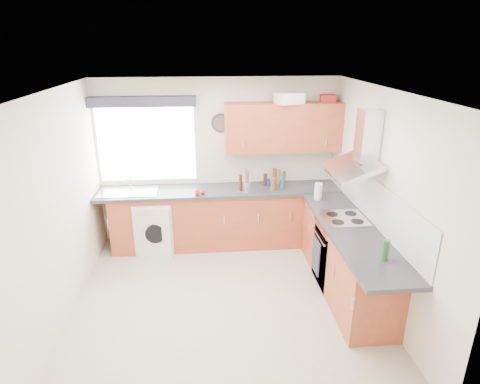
{
  "coord_description": "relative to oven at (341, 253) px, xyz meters",
  "views": [
    {
      "loc": [
        -0.19,
        -4.09,
        2.97
      ],
      "look_at": [
        0.25,
        0.85,
        1.1
      ],
      "focal_mm": 30.0,
      "sensor_mm": 36.0,
      "label": 1
    }
  ],
  "objects": [
    {
      "name": "jar_0",
      "position": [
        -0.57,
        1.12,
        0.6
      ],
      "size": [
        0.05,
        0.05,
        0.23
      ],
      "primitive_type": "cylinder",
      "color": "#1D4C8D",
      "rests_on": "worktop_back"
    },
    {
      "name": "washing_machine",
      "position": [
        -2.44,
        1.1,
        -0.03
      ],
      "size": [
        0.63,
        0.62,
        0.79
      ],
      "primitive_type": "cube",
      "rotation": [
        0.0,
        0.0,
        -0.2
      ],
      "color": "white",
      "rests_on": "ground_plane"
    },
    {
      "name": "jar_2",
      "position": [
        -0.64,
        1.38,
        0.61
      ],
      "size": [
        0.06,
        0.06,
        0.24
      ],
      "primitive_type": "cylinder",
      "color": "brown",
      "rests_on": "worktop_back"
    },
    {
      "name": "base_cab_back",
      "position": [
        -1.6,
        1.21,
        0.01
      ],
      "size": [
        3.0,
        0.58,
        0.86
      ],
      "primitive_type": "cube",
      "color": "#9D4226",
      "rests_on": "ground_plane"
    },
    {
      "name": "wall_clock",
      "position": [
        -1.45,
        1.48,
        1.42
      ],
      "size": [
        0.28,
        0.04,
        0.28
      ],
      "primitive_type": "cylinder",
      "rotation": [
        1.57,
        0.0,
        0.0
      ],
      "color": "#292A35",
      "rests_on": "wall_back"
    },
    {
      "name": "hob_plate",
      "position": [
        0.0,
        0.0,
        0.49
      ],
      "size": [
        0.52,
        0.52,
        0.01
      ],
      "primitive_type": "cube",
      "color": "silver",
      "rests_on": "worktop_right"
    },
    {
      "name": "worktop_back",
      "position": [
        -1.5,
        1.2,
        0.46
      ],
      "size": [
        3.6,
        0.62,
        0.05
      ],
      "primitive_type": "cube",
      "color": "#2C2C30",
      "rests_on": "base_cab_back"
    },
    {
      "name": "tomato_cluster",
      "position": [
        -1.8,
        1.0,
        0.52
      ],
      "size": [
        0.16,
        0.16,
        0.06
      ],
      "primitive_type": null,
      "rotation": [
        0.0,
        0.0,
        -0.16
      ],
      "color": "red",
      "rests_on": "worktop_back"
    },
    {
      "name": "casserole",
      "position": [
        -0.5,
        1.22,
        1.8
      ],
      "size": [
        0.43,
        0.37,
        0.15
      ],
      "primitive_type": "cube",
      "rotation": [
        0.0,
        0.0,
        0.34
      ],
      "color": "white",
      "rests_on": "upper_cabinets"
    },
    {
      "name": "ceiling",
      "position": [
        -1.5,
        -0.3,
        2.08
      ],
      "size": [
        3.6,
        3.6,
        0.02
      ],
      "primitive_type": "cube",
      "color": "white",
      "rests_on": "wall_back"
    },
    {
      "name": "jar_3",
      "position": [
        -1.19,
        1.12,
        0.61
      ],
      "size": [
        0.04,
        0.04,
        0.24
      ],
      "primitive_type": "cylinder",
      "color": "#4F1310",
      "rests_on": "worktop_back"
    },
    {
      "name": "bottle_0",
      "position": [
        0.07,
        -1.01,
        0.59
      ],
      "size": [
        0.07,
        0.07,
        0.22
      ],
      "primitive_type": "cylinder",
      "color": "#1E5522",
      "rests_on": "worktop_right"
    },
    {
      "name": "upper_cabinets",
      "position": [
        -0.55,
        1.32,
        1.38
      ],
      "size": [
        1.7,
        0.35,
        0.7
      ],
      "primitive_type": "cube",
      "color": "#9D4226",
      "rests_on": "wall_back"
    },
    {
      "name": "kitchen_roll",
      "position": [
        -0.15,
        0.68,
        0.6
      ],
      "size": [
        0.11,
        0.11,
        0.23
      ],
      "primitive_type": "cylinder",
      "rotation": [
        0.0,
        0.0,
        -0.03
      ],
      "color": "white",
      "rests_on": "worktop_right"
    },
    {
      "name": "worktop_right",
      "position": [
        0.0,
        -0.3,
        0.46
      ],
      "size": [
        0.62,
        2.42,
        0.05
      ],
      "primitive_type": "cube",
      "color": "#2C2C30",
      "rests_on": "base_cab_right"
    },
    {
      "name": "sink",
      "position": [
        -2.83,
        1.2,
        0.52
      ],
      "size": [
        0.84,
        0.46,
        0.1
      ],
      "primitive_type": null,
      "color": "silver",
      "rests_on": "worktop_back"
    },
    {
      "name": "wall_right",
      "position": [
        0.3,
        -0.3,
        0.82
      ],
      "size": [
        0.02,
        3.6,
        2.5
      ],
      "primitive_type": "cube",
      "color": "silver",
      "rests_on": "ground_plane"
    },
    {
      "name": "extractor_hood",
      "position": [
        0.1,
        -0.0,
        1.34
      ],
      "size": [
        0.52,
        0.78,
        0.66
      ],
      "primitive_type": null,
      "color": "silver",
      "rests_on": "wall_right"
    },
    {
      "name": "utensil_pot",
      "position": [
        -1.1,
        1.05,
        0.56
      ],
      "size": [
        0.1,
        0.1,
        0.14
      ],
      "primitive_type": "cylinder",
      "rotation": [
        0.0,
        0.0,
        0.02
      ],
      "color": "#736C5B",
      "rests_on": "worktop_back"
    },
    {
      "name": "jar_4",
      "position": [
        -0.49,
        1.39,
        0.58
      ],
      "size": [
        0.04,
        0.04,
        0.18
      ],
      "primitive_type": "cylinder",
      "color": "brown",
      "rests_on": "worktop_back"
    },
    {
      "name": "wall_back",
      "position": [
        -1.5,
        1.5,
        0.82
      ],
      "size": [
        3.6,
        0.02,
        2.5
      ],
      "primitive_type": "cube",
      "color": "silver",
      "rests_on": "ground_plane"
    },
    {
      "name": "splashback",
      "position": [
        0.29,
        0.0,
        0.75
      ],
      "size": [
        0.01,
        3.0,
        0.54
      ],
      "primitive_type": "cube",
      "color": "white",
      "rests_on": "wall_right"
    },
    {
      "name": "window",
      "position": [
        -2.55,
        1.49,
        1.12
      ],
      "size": [
        1.4,
        0.02,
        1.1
      ],
      "primitive_type": "cube",
      "color": "white",
      "rests_on": "wall_back"
    },
    {
      "name": "base_cab_corner",
      "position": [
        0.0,
        1.2,
        0.01
      ],
      "size": [
        0.6,
        0.6,
        0.86
      ],
      "primitive_type": "cube",
      "color": "#9D4226",
      "rests_on": "ground_plane"
    },
    {
      "name": "wall_left",
      "position": [
        -3.3,
        -0.3,
        0.82
      ],
      "size": [
        0.02,
        3.6,
        2.5
      ],
      "primitive_type": "cube",
      "color": "silver",
      "rests_on": "ground_plane"
    },
    {
      "name": "ground_plane",
      "position": [
        -1.5,
        -0.3,
        -0.42
      ],
      "size": [
        3.6,
        3.6,
        0.0
      ],
      "primitive_type": "plane",
      "color": "beige"
    },
    {
      "name": "jar_1",
      "position": [
        -0.72,
        1.06,
        0.58
      ],
      "size": [
        0.07,
        0.07,
        0.19
      ],
      "primitive_type": "cylinder",
      "color": "brown",
      "rests_on": "worktop_back"
    },
    {
      "name": "base_cab_right",
      "position": [
        0.01,
        -0.15,
        0.01
      ],
      "size": [
        0.58,
        2.1,
        0.86
      ],
      "primitive_type": "cube",
      "color": "#9D4226",
      "rests_on": "ground_plane"
    },
    {
      "name": "jar_5",
      "position": [
        -0.59,
        1.36,
        0.6
      ],
      "size": [
        0.06,
        0.06,
        0.23
      ],
      "primitive_type": "cylinder",
      "color": "olive",
      "rests_on": "worktop_back"
    },
    {
      "name": "jar_6",
      "position": [
        -0.75,
        1.28,
        0.54
      ],
      "size": [
        0.05,
        0.05,
        0.11
      ],
      "primitive_type": "cylinder",
      "color": "navy",
      "rests_on": "worktop_back"
    },
    {
      "name": "storage_box",
      "position": [
        0.1,
        1.37,
        1.77
      ],
      "size": [
        0.24,
        0.21,
        0.1
      ],
      "primitive_type": "cube",
      "rotation": [
        0.0,
        0.0,
        -0.15
      ],
      "color": "red",
      "rests_on": "upper_cabinets"
    },
    {
      "name": "jar_7",
      "position": [
        -0.8,
        1.3,
        0.58
      ],
      "size": [
        0.06,
        0.06,
        0.19
      ],
      "primitive_type": "cylinder",
      "color": "#371813",
      "rests_on": "worktop_back"
    },
    {
      "name": "wall_front",
      "position": [
        -1.5,
        -2.1,
        0.82
      ],
      "size": [
        3.6,
        0.02,
        2.5
      ],
      "primitive_type": "cube",
      "color": "silver",
      "rests_on": "ground_plane"
    },
    {
      "name": "window_blind",
      "position": [
        -2.55,
        1.4,
        1.76
      ],
      "size": [
        1.5,
        0.18,
        0.14
      ],
      "primitive_type": "cube",
      "color": "#292A35",
      "rests_on": "wall_back"
    },
    {
      "name": "oven",
      "position": [
        0.0,
        0.0,
        0.0
      ],
      "size": [
        0.56,
        0.58,
        0.85
      ],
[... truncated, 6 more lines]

